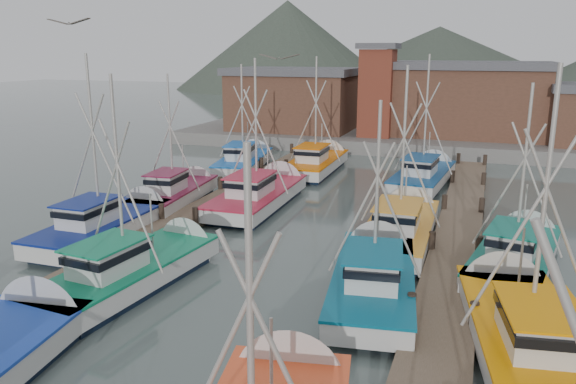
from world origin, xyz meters
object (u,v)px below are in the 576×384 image
(boat_8, at_px, (262,194))
(boat_12, at_px, (318,162))
(boat_4, at_px, (138,268))
(lookout_tower, at_px, (377,90))

(boat_8, relative_size, boat_12, 1.06)
(boat_8, height_order, boat_12, boat_12)
(boat_4, relative_size, boat_12, 0.97)
(boat_12, bearing_deg, boat_8, -93.17)
(boat_4, height_order, boat_8, boat_8)
(boat_4, bearing_deg, boat_12, 94.30)
(boat_8, bearing_deg, lookout_tower, 82.00)
(lookout_tower, relative_size, boat_4, 0.90)
(lookout_tower, bearing_deg, boat_8, -96.52)
(boat_4, distance_m, boat_12, 23.28)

